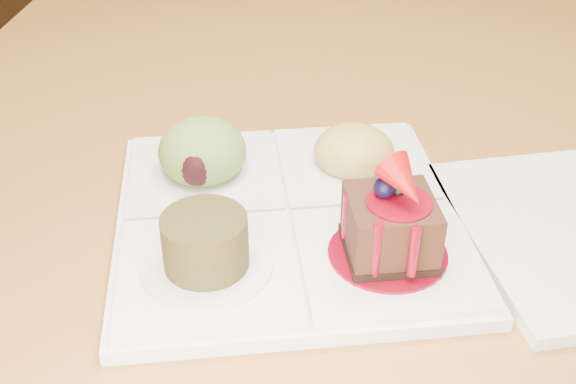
{
  "coord_description": "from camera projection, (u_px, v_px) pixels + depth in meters",
  "views": [
    {
      "loc": [
        -0.03,
        -0.8,
        1.12
      ],
      "look_at": [
        -0.07,
        -0.31,
        0.79
      ],
      "focal_mm": 45.0,
      "sensor_mm": 36.0,
      "label": 1
    }
  ],
  "objects": [
    {
      "name": "dining_table",
      "position": [
        364.0,
        124.0,
        0.9
      ],
      "size": [
        1.0,
        1.8,
        0.75
      ],
      "color": "#A2612A",
      "rests_on": "ground"
    },
    {
      "name": "sampler_plate",
      "position": [
        285.0,
        202.0,
        0.61
      ],
      "size": [
        0.34,
        0.34,
        0.11
      ],
      "rotation": [
        0.0,
        0.0,
        0.2
      ],
      "color": "silver",
      "rests_on": "dining_table"
    }
  ]
}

